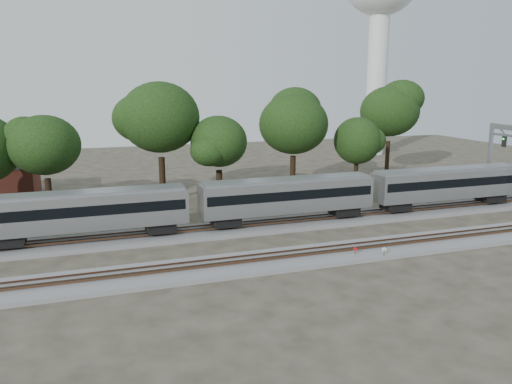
% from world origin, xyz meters
% --- Properties ---
extents(ground, '(160.00, 160.00, 0.00)m').
position_xyz_m(ground, '(0.00, 0.00, 0.00)').
color(ground, '#383328').
rests_on(ground, ground).
extents(track_far, '(160.00, 5.00, 0.73)m').
position_xyz_m(track_far, '(0.00, 6.00, 0.21)').
color(track_far, slate).
rests_on(track_far, ground).
extents(track_near, '(160.00, 5.00, 0.73)m').
position_xyz_m(track_near, '(0.00, -4.00, 0.21)').
color(track_near, slate).
rests_on(track_near, ground).
extents(train, '(96.49, 3.33, 4.92)m').
position_xyz_m(train, '(3.46, 6.00, 3.38)').
color(train, '#ACAEB3').
rests_on(train, ground).
extents(switch_stand_red, '(0.33, 0.10, 1.04)m').
position_xyz_m(switch_stand_red, '(5.10, -5.24, 0.67)').
color(switch_stand_red, '#512D19').
rests_on(switch_stand_red, ground).
extents(switch_stand_white, '(0.34, 0.16, 1.13)m').
position_xyz_m(switch_stand_white, '(7.28, -6.31, 0.72)').
color(switch_stand_white, '#512D19').
rests_on(switch_stand_white, ground).
extents(switch_lever, '(0.52, 0.33, 0.30)m').
position_xyz_m(switch_lever, '(5.23, -5.32, 0.15)').
color(switch_lever, '#512D19').
rests_on(switch_lever, ground).
extents(water_tower, '(14.45, 14.45, 40.01)m').
position_xyz_m(water_tower, '(41.05, 50.81, 29.64)').
color(water_tower, silver).
rests_on(water_tower, ground).
extents(tree_2, '(8.28, 8.28, 11.67)m').
position_xyz_m(tree_2, '(-20.75, 17.98, 8.13)').
color(tree_2, black).
rests_on(tree_2, ground).
extents(tree_3, '(10.88, 10.88, 15.34)m').
position_xyz_m(tree_3, '(-7.64, 20.80, 10.70)').
color(tree_3, black).
rests_on(tree_3, ground).
extents(tree_4, '(7.94, 7.94, 11.20)m').
position_xyz_m(tree_4, '(-0.96, 18.12, 7.80)').
color(tree_4, black).
rests_on(tree_4, ground).
extents(tree_5, '(9.53, 9.53, 13.43)m').
position_xyz_m(tree_5, '(10.30, 21.35, 9.36)').
color(tree_5, black).
rests_on(tree_5, ground).
extents(tree_6, '(7.00, 7.00, 9.86)m').
position_xyz_m(tree_6, '(19.70, 20.52, 6.86)').
color(tree_6, black).
rests_on(tree_6, ground).
extents(tree_7, '(10.54, 10.54, 14.86)m').
position_xyz_m(tree_7, '(29.78, 28.20, 10.36)').
color(tree_7, black).
rests_on(tree_7, ground).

